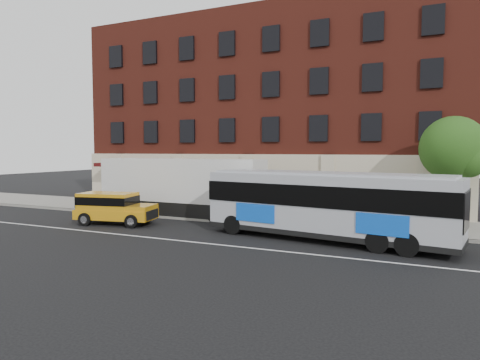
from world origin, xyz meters
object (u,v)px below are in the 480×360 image
at_px(shipping_container, 180,188).
at_px(sign_pole, 105,193).
at_px(street_tree, 454,151).
at_px(yellow_suv, 113,206).
at_px(city_bus, 326,203).

bearing_deg(shipping_container, sign_pole, -170.35).
bearing_deg(street_tree, yellow_suv, -160.34).
height_order(city_bus, yellow_suv, city_bus).
height_order(sign_pole, shipping_container, shipping_container).
height_order(sign_pole, city_bus, city_bus).
bearing_deg(street_tree, shipping_container, -171.75).
distance_m(street_tree, shipping_container, 16.77).
distance_m(street_tree, city_bus, 8.66).
relative_size(yellow_suv, shipping_container, 0.44).
height_order(sign_pole, street_tree, street_tree).
bearing_deg(sign_pole, city_bus, -9.17).
height_order(yellow_suv, shipping_container, shipping_container).
xyz_separation_m(street_tree, yellow_suv, (-18.51, -6.62, -3.32)).
height_order(city_bus, shipping_container, shipping_container).
xyz_separation_m(city_bus, yellow_suv, (-12.78, -0.64, -0.78)).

